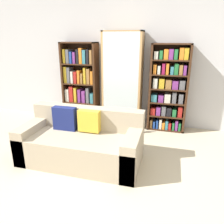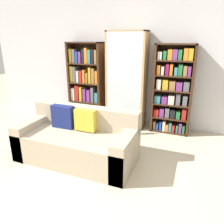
{
  "view_description": "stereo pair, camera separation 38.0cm",
  "coord_description": "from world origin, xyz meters",
  "views": [
    {
      "loc": [
        0.95,
        -2.12,
        1.78
      ],
      "look_at": [
        -0.01,
        1.35,
        0.55
      ],
      "focal_mm": 35.0,
      "sensor_mm": 36.0,
      "label": 1
    },
    {
      "loc": [
        1.31,
        -2.0,
        1.78
      ],
      "look_at": [
        -0.01,
        1.35,
        0.55
      ],
      "focal_mm": 35.0,
      "sensor_mm": 36.0,
      "label": 2
    }
  ],
  "objects": [
    {
      "name": "display_cabinet",
      "position": [
        -0.01,
        2.16,
        0.95
      ],
      "size": [
        0.78,
        0.36,
        1.9
      ],
      "color": "tan",
      "rests_on": "ground"
    },
    {
      "name": "bookshelf_left",
      "position": [
        -0.93,
        2.17,
        0.81
      ],
      "size": [
        0.76,
        0.32,
        1.69
      ],
      "color": "#3D2314",
      "rests_on": "ground"
    },
    {
      "name": "wine_bottle",
      "position": [
        0.31,
        1.77,
        0.16
      ],
      "size": [
        0.08,
        0.08,
        0.38
      ],
      "color": "black",
      "rests_on": "ground"
    },
    {
      "name": "bookshelf_right",
      "position": [
        0.91,
        2.17,
        0.83
      ],
      "size": [
        0.72,
        0.32,
        1.68
      ],
      "color": "#3D2314",
      "rests_on": "ground"
    },
    {
      "name": "ground_plane",
      "position": [
        0.0,
        0.0,
        0.0
      ],
      "size": [
        16.0,
        16.0,
        0.0
      ],
      "primitive_type": "plane",
      "color": "beige"
    },
    {
      "name": "couch",
      "position": [
        -0.27,
        0.6,
        0.28
      ],
      "size": [
        1.76,
        0.82,
        0.79
      ],
      "color": "tan",
      "rests_on": "ground"
    },
    {
      "name": "wall_back",
      "position": [
        0.0,
        2.38,
        1.35
      ],
      "size": [
        6.85,
        0.06,
        2.7
      ],
      "color": "silver",
      "rests_on": "ground"
    }
  ]
}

